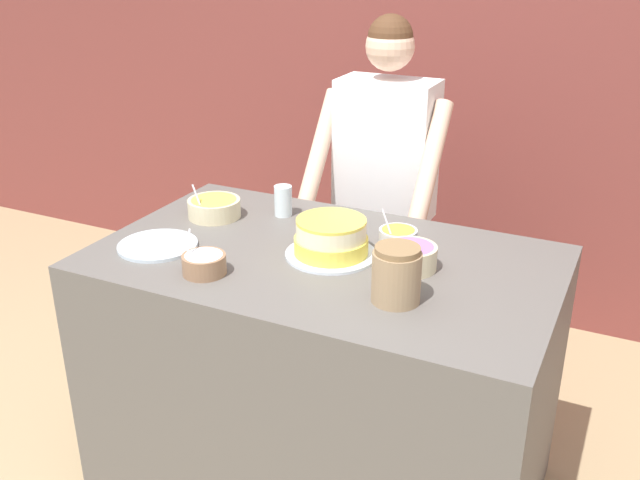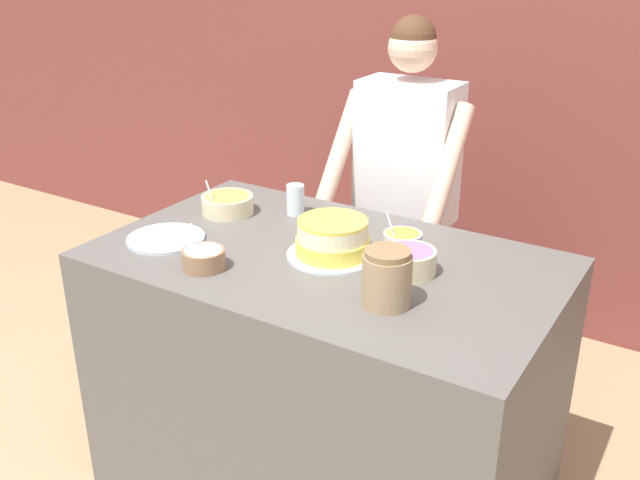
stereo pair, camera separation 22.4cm
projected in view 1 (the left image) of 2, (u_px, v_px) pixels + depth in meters
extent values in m
cube|color=brown|center=(465.00, 69.00, 3.56)|extent=(10.00, 0.05, 2.60)
cube|color=#5B5651|center=(324.00, 378.00, 2.53)|extent=(1.51, 0.91, 0.95)
cylinder|color=#2D2D38|center=(362.00, 292.00, 3.31)|extent=(0.12, 0.12, 0.79)
cylinder|color=#2D2D38|center=(399.00, 300.00, 3.23)|extent=(0.12, 0.12, 0.79)
cube|color=white|center=(386.00, 150.00, 3.00)|extent=(0.40, 0.22, 0.59)
cylinder|color=beige|center=(318.00, 154.00, 2.96)|extent=(0.07, 0.38, 0.50)
cylinder|color=beige|center=(429.00, 170.00, 2.77)|extent=(0.07, 0.38, 0.50)
sphere|color=beige|center=(390.00, 46.00, 2.83)|extent=(0.20, 0.20, 0.20)
sphere|color=#51331E|center=(390.00, 37.00, 2.81)|extent=(0.18, 0.18, 0.18)
cylinder|color=silver|center=(331.00, 254.00, 2.34)|extent=(0.30, 0.30, 0.01)
cylinder|color=#F2DB4C|center=(331.00, 245.00, 2.33)|extent=(0.24, 0.24, 0.05)
cylinder|color=#F4EABC|center=(331.00, 230.00, 2.31)|extent=(0.23, 0.23, 0.05)
cylinder|color=#F2DB4C|center=(331.00, 221.00, 2.29)|extent=(0.23, 0.23, 0.01)
cylinder|color=#936B4C|center=(204.00, 264.00, 2.21)|extent=(0.14, 0.14, 0.06)
cylinder|color=white|center=(204.00, 257.00, 2.20)|extent=(0.12, 0.12, 0.01)
cylinder|color=silver|center=(188.00, 252.00, 2.20)|extent=(0.03, 0.07, 0.13)
cylinder|color=silver|center=(398.00, 238.00, 2.41)|extent=(0.13, 0.13, 0.06)
cylinder|color=#EF9938|center=(398.00, 231.00, 2.40)|extent=(0.11, 0.11, 0.01)
cylinder|color=silver|center=(389.00, 229.00, 2.36)|extent=(0.07, 0.04, 0.13)
cylinder|color=beige|center=(410.00, 257.00, 2.24)|extent=(0.17, 0.17, 0.08)
cylinder|color=#9E66B7|center=(410.00, 248.00, 2.22)|extent=(0.15, 0.15, 0.01)
cylinder|color=beige|center=(214.00, 208.00, 2.65)|extent=(0.20, 0.20, 0.07)
cylinder|color=#F2DB4C|center=(214.00, 201.00, 2.64)|extent=(0.17, 0.17, 0.01)
cylinder|color=silver|center=(199.00, 203.00, 2.59)|extent=(0.07, 0.03, 0.13)
cylinder|color=silver|center=(283.00, 201.00, 2.65)|extent=(0.07, 0.07, 0.11)
cylinder|color=silver|center=(158.00, 245.00, 2.40)|extent=(0.27, 0.27, 0.01)
cylinder|color=#9E7F5B|center=(396.00, 277.00, 2.03)|extent=(0.14, 0.14, 0.15)
cylinder|color=olive|center=(398.00, 250.00, 1.99)|extent=(0.13, 0.13, 0.02)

